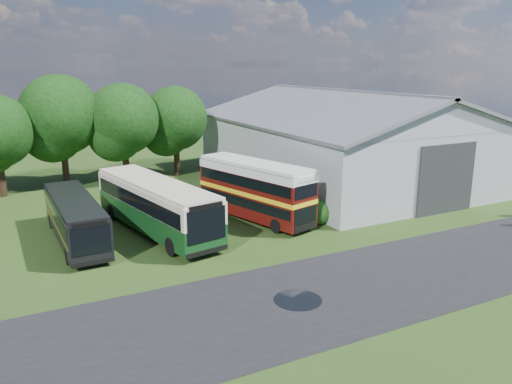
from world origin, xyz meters
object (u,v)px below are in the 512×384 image
bus_green_single (156,205)px  bus_maroon_double (255,191)px  storage_shed (344,135)px  bus_dark_single (75,219)px

bus_green_single → bus_maroon_double: size_ratio=1.28×
storage_shed → bus_dark_single: 25.22m
bus_maroon_double → bus_dark_single: size_ratio=0.97×
storage_shed → bus_green_single: 20.75m
bus_maroon_double → storage_shed: bearing=13.5°
bus_maroon_double → bus_dark_single: bearing=160.2°
storage_shed → bus_maroon_double: storage_shed is taller
storage_shed → bus_dark_single: bearing=-165.3°
storage_shed → bus_dark_single: storage_shed is taller
bus_dark_single → bus_green_single: bearing=-6.7°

